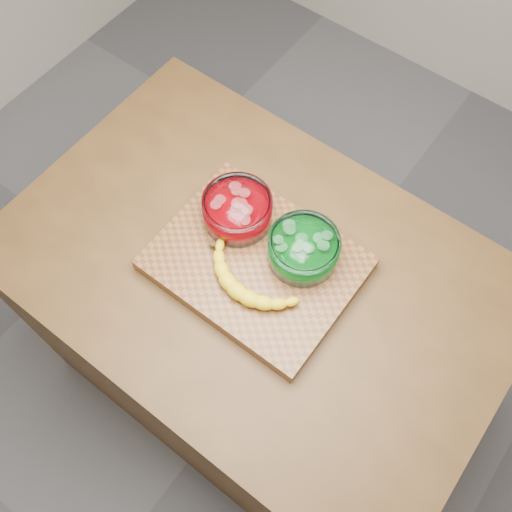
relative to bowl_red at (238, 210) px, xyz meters
The scene contains 6 objects.
ground 0.98m from the bowl_red, 31.89° to the right, with size 3.50×3.50×0.00m, color slate.
counter 0.54m from the bowl_red, 31.89° to the right, with size 1.20×0.80×0.90m, color #513418.
cutting_board 0.13m from the bowl_red, 31.89° to the right, with size 0.45×0.35×0.04m, color brown.
bowl_red is the anchor object (origin of this frame).
bowl_green 0.18m from the bowl_red, ahead, with size 0.16×0.16×0.07m.
banana 0.18m from the bowl_red, 44.78° to the right, with size 0.27×0.13×0.04m, color yellow, non-canonical shape.
Camera 1 is at (0.35, -0.47, 2.10)m, focal length 40.00 mm.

